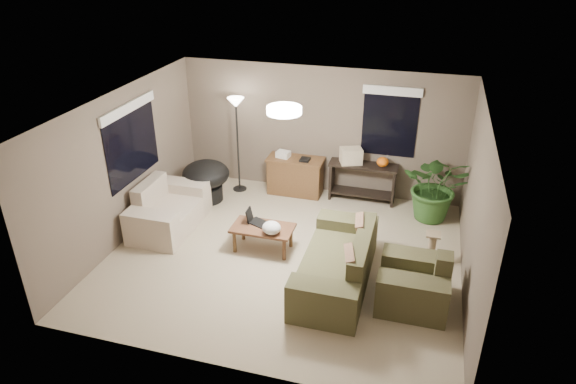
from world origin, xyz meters
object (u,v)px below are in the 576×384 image
(main_sofa, at_px, (339,266))
(desk, at_px, (295,176))
(console_table, at_px, (363,179))
(houseplant, at_px, (436,193))
(papasan_chair, at_px, (206,178))
(armchair, at_px, (414,285))
(floor_lamp, at_px, (236,114))
(cat_scratching_post, at_px, (431,249))
(coffee_table, at_px, (263,230))
(loveseat, at_px, (168,212))

(main_sofa, relative_size, desk, 2.00)
(console_table, xyz_separation_m, houseplant, (1.36, -0.37, 0.07))
(papasan_chair, bearing_deg, armchair, -27.22)
(floor_lamp, relative_size, cat_scratching_post, 3.82)
(cat_scratching_post, bearing_deg, floor_lamp, 157.78)
(coffee_table, xyz_separation_m, papasan_chair, (-1.60, 1.37, 0.11))
(main_sofa, xyz_separation_m, console_table, (-0.07, 2.74, 0.14))
(papasan_chair, bearing_deg, loveseat, -101.93)
(loveseat, xyz_separation_m, armchair, (4.30, -0.95, 0.00))
(houseplant, bearing_deg, cat_scratching_post, -89.59)
(houseplant, bearing_deg, desk, 173.61)
(loveseat, distance_m, desk, 2.62)
(desk, bearing_deg, main_sofa, -62.60)
(coffee_table, xyz_separation_m, floor_lamp, (-1.15, 1.97, 1.24))
(desk, xyz_separation_m, console_table, (1.32, 0.07, 0.06))
(coffee_table, relative_size, houseplant, 0.77)
(coffee_table, xyz_separation_m, desk, (-0.02, 2.12, 0.02))
(console_table, height_order, cat_scratching_post, console_table)
(main_sofa, height_order, houseplant, houseplant)
(console_table, bearing_deg, floor_lamp, -174.79)
(coffee_table, height_order, cat_scratching_post, cat_scratching_post)
(console_table, height_order, papasan_chair, papasan_chair)
(armchair, distance_m, houseplant, 2.55)
(main_sofa, height_order, loveseat, same)
(houseplant, bearing_deg, main_sofa, -118.63)
(main_sofa, distance_m, houseplant, 2.71)
(main_sofa, distance_m, cat_scratching_post, 1.62)
(houseplant, height_order, cat_scratching_post, houseplant)
(armchair, relative_size, houseplant, 0.77)
(loveseat, relative_size, coffee_table, 1.60)
(desk, bearing_deg, cat_scratching_post, -32.46)
(loveseat, bearing_deg, cat_scratching_post, 2.25)
(console_table, bearing_deg, desk, -176.76)
(main_sofa, bearing_deg, desk, 117.40)
(desk, relative_size, floor_lamp, 0.58)
(armchair, height_order, cat_scratching_post, armchair)
(floor_lamp, xyz_separation_m, houseplant, (3.81, -0.15, -1.09))
(loveseat, distance_m, console_table, 3.70)
(coffee_table, bearing_deg, cat_scratching_post, 8.75)
(desk, bearing_deg, floor_lamp, -172.51)
(papasan_chair, height_order, cat_scratching_post, papasan_chair)
(main_sofa, height_order, cat_scratching_post, main_sofa)
(papasan_chair, xyz_separation_m, floor_lamp, (0.44, 0.60, 1.13))
(loveseat, xyz_separation_m, houseplant, (4.49, 1.59, 0.21))
(console_table, bearing_deg, coffee_table, -120.54)
(houseplant, bearing_deg, papasan_chair, -173.98)
(console_table, distance_m, floor_lamp, 2.72)
(papasan_chair, xyz_separation_m, houseplant, (4.25, 0.45, 0.04))
(main_sofa, distance_m, desk, 3.01)
(loveseat, bearing_deg, houseplant, 19.45)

